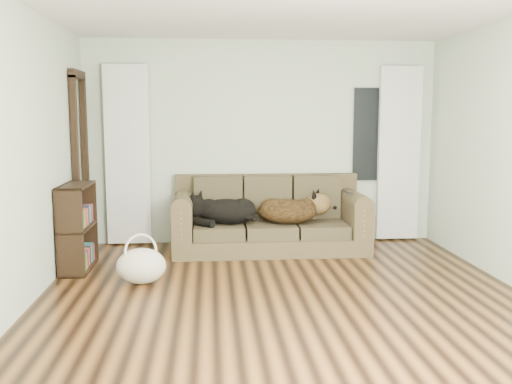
{
  "coord_description": "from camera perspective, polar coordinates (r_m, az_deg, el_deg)",
  "views": [
    {
      "loc": [
        -0.66,
        -4.85,
        1.67
      ],
      "look_at": [
        -0.14,
        1.6,
        0.78
      ],
      "focal_mm": 40.0,
      "sensor_mm": 36.0,
      "label": 1
    }
  ],
  "objects": [
    {
      "name": "window_pane",
      "position": [
        7.63,
        11.54,
        5.66
      ],
      "size": [
        0.5,
        0.03,
        1.2
      ],
      "primitive_type": "cube",
      "color": "black",
      "rests_on": "wall_back"
    },
    {
      "name": "tv_remote",
      "position": [
        6.97,
        9.22,
        -0.0
      ],
      "size": [
        0.06,
        0.17,
        0.02
      ],
      "primitive_type": "cube",
      "rotation": [
        0.0,
        0.0,
        0.09
      ],
      "color": "black",
      "rests_on": "sofa"
    },
    {
      "name": "door_casing",
      "position": [
        7.1,
        -17.11,
        2.5
      ],
      "size": [
        0.07,
        0.6,
        2.1
      ],
      "primitive_type": "cube",
      "color": "black",
      "rests_on": "ground"
    },
    {
      "name": "tote_bag",
      "position": [
        5.79,
        -11.4,
        -7.43
      ],
      "size": [
        0.52,
        0.42,
        0.35
      ],
      "primitive_type": "ellipsoid",
      "rotation": [
        0.0,
        0.0,
        0.09
      ],
      "color": "silver",
      "rests_on": "floor"
    },
    {
      "name": "wall_left",
      "position": [
        5.12,
        -22.69,
        3.12
      ],
      "size": [
        0.04,
        5.0,
        2.6
      ],
      "primitive_type": "cube",
      "color": "#AFCAA7",
      "rests_on": "ground"
    },
    {
      "name": "curtain_left",
      "position": [
        7.37,
        -12.71,
        3.61
      ],
      "size": [
        0.55,
        0.08,
        2.25
      ],
      "primitive_type": "cube",
      "color": "white",
      "rests_on": "ground"
    },
    {
      "name": "dog_black_lab",
      "position": [
        6.91,
        -3.25,
        -2.08
      ],
      "size": [
        0.85,
        0.71,
        0.31
      ],
      "primitive_type": "ellipsoid",
      "rotation": [
        0.0,
        0.0,
        -0.33
      ],
      "color": "black",
      "rests_on": "sofa"
    },
    {
      "name": "ceiling",
      "position": [
        4.99,
        3.29,
        18.6
      ],
      "size": [
        5.0,
        5.0,
        0.0
      ],
      "primitive_type": "plane",
      "color": "white",
      "rests_on": "ground"
    },
    {
      "name": "curtain_right",
      "position": [
        7.7,
        14.1,
        3.74
      ],
      "size": [
        0.55,
        0.08,
        2.25
      ],
      "primitive_type": "cube",
      "color": "white",
      "rests_on": "ground"
    },
    {
      "name": "bookshelf",
      "position": [
        6.4,
        -17.43,
        -3.04
      ],
      "size": [
        0.38,
        0.77,
        0.93
      ],
      "primitive_type": "cube",
      "rotation": [
        0.0,
        0.0,
        0.14
      ],
      "color": "black",
      "rests_on": "floor"
    },
    {
      "name": "sofa",
      "position": [
        6.97,
        1.39,
        -2.23
      ],
      "size": [
        2.34,
        1.01,
        0.96
      ],
      "primitive_type": "cube",
      "color": "#362C19",
      "rests_on": "floor"
    },
    {
      "name": "wall_back",
      "position": [
        7.39,
        0.55,
        4.98
      ],
      "size": [
        4.5,
        0.04,
        2.6
      ],
      "primitive_type": "cube",
      "color": "#AFCAA7",
      "rests_on": "ground"
    },
    {
      "name": "dog_shepherd",
      "position": [
        6.94,
        3.54,
        -1.95
      ],
      "size": [
        0.83,
        0.66,
        0.33
      ],
      "primitive_type": "ellipsoid",
      "rotation": [
        0.0,
        0.0,
        2.95
      ],
      "color": "black",
      "rests_on": "sofa"
    },
    {
      "name": "floor",
      "position": [
        5.17,
        3.06,
        -10.97
      ],
      "size": [
        5.0,
        5.0,
        0.0
      ],
      "primitive_type": "plane",
      "color": "black",
      "rests_on": "ground"
    }
  ]
}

